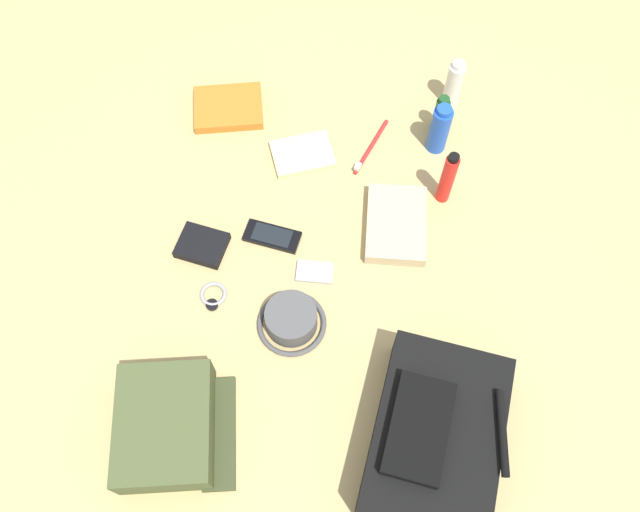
{
  "coord_description": "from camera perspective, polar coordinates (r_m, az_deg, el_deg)",
  "views": [
    {
      "loc": [
        0.68,
        0.03,
        1.41
      ],
      "look_at": [
        0.0,
        0.0,
        0.04
      ],
      "focal_mm": 37.67,
      "sensor_mm": 36.0,
      "label": 1
    }
  ],
  "objects": [
    {
      "name": "ground_plane",
      "position": [
        1.57,
        0.0,
        -0.84
      ],
      "size": [
        2.64,
        2.02,
        0.02
      ],
      "primitive_type": "cube",
      "color": "tan",
      "rests_on": "ground"
    },
    {
      "name": "backpack",
      "position": [
        1.39,
        9.74,
        -14.88
      ],
      "size": [
        0.4,
        0.31,
        0.14
      ],
      "color": "black",
      "rests_on": "ground_plane"
    },
    {
      "name": "toiletry_pouch",
      "position": [
        1.43,
        -12.81,
        -13.94
      ],
      "size": [
        0.26,
        0.26,
        0.09
      ],
      "color": "#47512D",
      "rests_on": "ground_plane"
    },
    {
      "name": "bucket_hat",
      "position": [
        1.48,
        -2.45,
        -5.45
      ],
      "size": [
        0.16,
        0.16,
        0.06
      ],
      "color": "#4E4E4E",
      "rests_on": "ground_plane"
    },
    {
      "name": "toothpaste_tube",
      "position": [
        1.81,
        11.3,
        14.2
      ],
      "size": [
        0.04,
        0.04,
        0.14
      ],
      "color": "white",
      "rests_on": "ground_plane"
    },
    {
      "name": "shampoo_bottle",
      "position": [
        1.75,
        10.2,
        11.74
      ],
      "size": [
        0.03,
        0.03,
        0.12
      ],
      "color": "#19471E",
      "rests_on": "ground_plane"
    },
    {
      "name": "deodorant_spray",
      "position": [
        1.7,
        10.12,
        10.58
      ],
      "size": [
        0.05,
        0.05,
        0.15
      ],
      "color": "blue",
      "rests_on": "ground_plane"
    },
    {
      "name": "sunscreen_spray",
      "position": [
        1.61,
        10.78,
        6.5
      ],
      "size": [
        0.03,
        0.03,
        0.17
      ],
      "color": "red",
      "rests_on": "ground_plane"
    },
    {
      "name": "paperback_novel",
      "position": [
        1.81,
        -7.79,
        12.34
      ],
      "size": [
        0.16,
        0.19,
        0.02
      ],
      "color": "orange",
      "rests_on": "ground_plane"
    },
    {
      "name": "cell_phone",
      "position": [
        1.59,
        -4.08,
        1.68
      ],
      "size": [
        0.09,
        0.14,
        0.01
      ],
      "color": "black",
      "rests_on": "ground_plane"
    },
    {
      "name": "media_player",
      "position": [
        1.55,
        -0.48,
        -1.38
      ],
      "size": [
        0.06,
        0.09,
        0.01
      ],
      "color": "#B7B7BC",
      "rests_on": "ground_plane"
    },
    {
      "name": "wristwatch",
      "position": [
        1.54,
        -9.06,
        -3.35
      ],
      "size": [
        0.07,
        0.06,
        0.01
      ],
      "color": "#99999E",
      "rests_on": "ground_plane"
    },
    {
      "name": "toothbrush",
      "position": [
        1.73,
        4.21,
        9.03
      ],
      "size": [
        0.17,
        0.09,
        0.02
      ],
      "color": "red",
      "rests_on": "ground_plane"
    },
    {
      "name": "wallet",
      "position": [
        1.6,
        -9.99,
        0.9
      ],
      "size": [
        0.11,
        0.13,
        0.02
      ],
      "primitive_type": "cube",
      "rotation": [
        0.0,
        0.0,
        -0.26
      ],
      "color": "black",
      "rests_on": "ground_plane"
    },
    {
      "name": "notepad",
      "position": [
        1.71,
        -1.49,
        8.64
      ],
      "size": [
        0.15,
        0.18,
        0.02
      ],
      "primitive_type": "cube",
      "rotation": [
        0.0,
        0.0,
        0.3
      ],
      "color": "beige",
      "rests_on": "ground_plane"
    },
    {
      "name": "folded_towel",
      "position": [
        1.6,
        6.49,
        2.66
      ],
      "size": [
        0.2,
        0.15,
        0.04
      ],
      "primitive_type": "cube",
      "rotation": [
        0.0,
        0.0,
        -0.03
      ],
      "color": "#C6B289",
      "rests_on": "ground_plane"
    }
  ]
}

